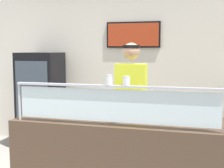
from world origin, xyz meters
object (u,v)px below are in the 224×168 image
Objects in this scene: parmesan_shaker at (109,81)px; pizza_server at (118,115)px; pizza_tray at (122,117)px; pepper_flake_shaker at (126,81)px; worker_figure at (131,103)px; drink_fridge at (41,100)px.

pizza_server is at bearing 89.39° from parmesan_shaker.
pizza_server is (-0.04, -0.02, 0.02)m from pizza_tray.
pizza_tray is at bearing 108.81° from pepper_flake_shaker.
drink_fridge is (-1.76, 0.92, -0.19)m from worker_figure.
worker_figure reaches higher than pizza_tray.
pizza_tray is 2.37m from drink_fridge.
drink_fridge is at bearing 139.23° from pizza_tray.
pepper_flake_shaker reaches higher than pizza_server.
pizza_tray is at bearing -86.75° from worker_figure.
pizza_server is at bearing 116.27° from pepper_flake_shaker.
worker_figure reaches higher than parmesan_shaker.
parmesan_shaker is at bearing -73.70° from pizza_server.
pepper_flake_shaker is (0.17, -0.00, -0.00)m from parmesan_shaker.
parmesan_shaker is 0.06× the size of drink_fridge.
pepper_flake_shaker is 0.05× the size of worker_figure.
pizza_server is 2.89× the size of parmesan_shaker.
parmesan_shaker reaches higher than pepper_flake_shaker.
pizza_tray is 0.63m from worker_figure.
parmesan_shaker reaches higher than pizza_tray.
pepper_flake_shaker is at bearing -46.82° from pizza_server.
pepper_flake_shaker is (0.12, -0.35, 0.42)m from pizza_tray.
pizza_server is 2.35m from drink_fridge.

